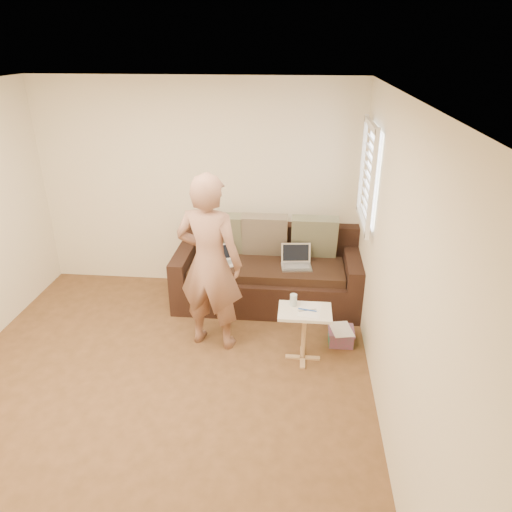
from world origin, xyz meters
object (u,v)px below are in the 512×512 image
(person, at_px, (210,264))
(drinking_glass, at_px, (293,300))
(laptop_white, at_px, (224,265))
(laptop_silver, at_px, (296,268))
(striped_box, at_px, (341,336))
(sofa, at_px, (267,270))
(side_table, at_px, (304,335))

(person, xyz_separation_m, drinking_glass, (0.84, -0.12, -0.30))
(laptop_white, distance_m, drinking_glass, 1.27)
(laptop_silver, relative_size, striped_box, 1.28)
(laptop_white, bearing_deg, person, -122.34)
(laptop_white, bearing_deg, laptop_silver, -31.85)
(sofa, height_order, laptop_silver, sofa)
(sofa, bearing_deg, side_table, -68.33)
(person, relative_size, side_table, 3.28)
(laptop_silver, height_order, person, person)
(sofa, distance_m, laptop_white, 0.52)
(sofa, bearing_deg, person, -118.82)
(sofa, relative_size, striped_box, 8.08)
(striped_box, bearing_deg, side_table, -142.01)
(sofa, distance_m, person, 1.17)
(laptop_white, height_order, drinking_glass, drinking_glass)
(laptop_silver, xyz_separation_m, laptop_white, (-0.86, -0.00, 0.00))
(laptop_silver, relative_size, laptop_white, 1.17)
(side_table, xyz_separation_m, drinking_glass, (-0.12, 0.09, 0.34))
(drinking_glass, bearing_deg, sofa, 107.75)
(sofa, height_order, drinking_glass, sofa)
(striped_box, bearing_deg, sofa, 136.15)
(laptop_white, bearing_deg, striped_box, -60.09)
(laptop_silver, bearing_deg, laptop_white, 173.80)
(drinking_glass, bearing_deg, person, 172.22)
(side_table, bearing_deg, laptop_white, 132.67)
(laptop_silver, bearing_deg, person, -142.23)
(laptop_white, xyz_separation_m, person, (-0.00, -0.83, 0.41))
(striped_box, bearing_deg, laptop_silver, 124.56)
(laptop_silver, bearing_deg, sofa, 158.98)
(sofa, height_order, laptop_white, sofa)
(laptop_silver, xyz_separation_m, side_table, (0.10, -1.04, -0.24))
(side_table, bearing_deg, sofa, 111.67)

